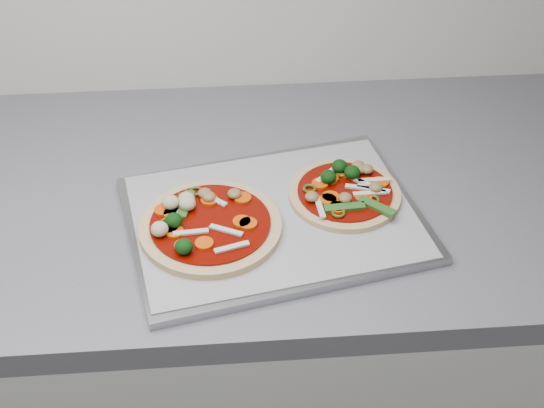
{
  "coord_description": "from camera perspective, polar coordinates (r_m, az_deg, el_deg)",
  "views": [
    {
      "loc": [
        -0.0,
        0.4,
        1.61
      ],
      "look_at": [
        0.06,
        1.22,
        0.93
      ],
      "focal_mm": 50.0,
      "sensor_mm": 36.0,
      "label": 1
    }
  ],
  "objects": [
    {
      "name": "baking_tray",
      "position": [
        1.08,
        0.16,
        -1.19
      ],
      "size": [
        0.46,
        0.38,
        0.01
      ],
      "primitive_type": "cube",
      "rotation": [
        0.0,
        0.0,
        0.21
      ],
      "color": "gray",
      "rests_on": "countertop"
    },
    {
      "name": "pizza_right",
      "position": [
        1.11,
        5.54,
        0.99
      ],
      "size": [
        0.21,
        0.21,
        0.03
      ],
      "rotation": [
        0.0,
        0.0,
        0.38
      ],
      "color": "tan",
      "rests_on": "parchment"
    },
    {
      "name": "countertop",
      "position": [
        1.16,
        -3.28,
        0.39
      ],
      "size": [
        3.6,
        0.6,
        0.04
      ],
      "primitive_type": "cube",
      "color": "slate",
      "rests_on": "base_cabinet"
    },
    {
      "name": "parchment",
      "position": [
        1.08,
        0.16,
        -0.88
      ],
      "size": [
        0.44,
        0.35,
        0.0
      ],
      "primitive_type": "cube",
      "rotation": [
        0.0,
        0.0,
        0.19
      ],
      "color": "#9C9CA2",
      "rests_on": "baking_tray"
    },
    {
      "name": "base_cabinet",
      "position": [
        1.49,
        -2.63,
        -13.16
      ],
      "size": [
        3.6,
        0.6,
        0.86
      ],
      "primitive_type": "cube",
      "color": "silver",
      "rests_on": "ground"
    },
    {
      "name": "pizza_left",
      "position": [
        1.05,
        -4.98,
        -1.5
      ],
      "size": [
        0.26,
        0.26,
        0.03
      ],
      "rotation": [
        0.0,
        0.0,
        0.43
      ],
      "color": "tan",
      "rests_on": "parchment"
    }
  ]
}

